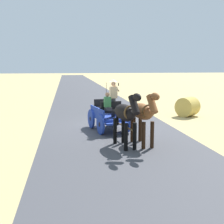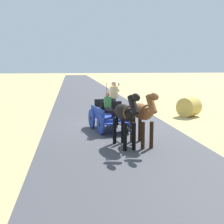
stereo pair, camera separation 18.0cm
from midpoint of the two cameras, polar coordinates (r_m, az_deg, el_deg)
The scene contains 6 objects.
ground_plane at distance 15.05m, azimuth -1.00°, elevation -3.00°, with size 200.00×200.00×0.00m, color tan.
road_surface at distance 15.05m, azimuth -1.00°, elevation -2.99°, with size 6.59×160.00×0.01m, color #424247.
horse_drawn_carriage at distance 14.17m, azimuth -1.00°, elevation -0.42°, with size 1.85×4.51×2.50m.
horse_near_side at distance 11.46m, azimuth 5.74°, elevation -0.18°, with size 0.83×2.15×2.21m.
horse_off_side at distance 11.16m, azimuth 2.28°, elevation -0.40°, with size 0.87×2.15×2.21m.
hay_bale at distance 18.72m, azimuth 14.37°, elevation 0.99°, with size 1.20×1.20×1.10m, color gold.
Camera 1 is at (2.15, 14.55, 3.19)m, focal length 46.45 mm.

